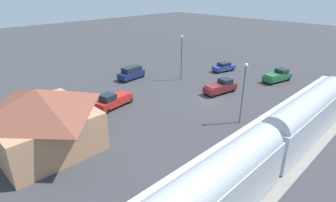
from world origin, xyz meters
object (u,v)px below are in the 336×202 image
at_px(station_building, 41,118).
at_px(suv_navy, 131,73).
at_px(light_pole_lot_center, 182,52).
at_px(pickup_red, 113,100).
at_px(pickup_maroon, 221,87).
at_px(light_pole_near_platform, 244,86).
at_px(sedan_blue, 224,67).
at_px(pedestrian_on_platform, 292,105).
at_px(pickup_green, 278,76).
at_px(passenger_train, 206,197).

height_order(station_building, suv_navy, station_building).
relative_size(suv_navy, light_pole_lot_center, 0.66).
bearing_deg(suv_navy, pickup_red, 130.49).
relative_size(pickup_maroon, light_pole_near_platform, 0.77).
bearing_deg(light_pole_near_platform, sedan_blue, -50.48).
relative_size(pickup_red, light_pole_lot_center, 0.73).
height_order(pedestrian_on_platform, light_pole_lot_center, light_pole_lot_center).
relative_size(pickup_red, pickup_green, 0.99).
distance_m(suv_navy, light_pole_lot_center, 9.51).
bearing_deg(light_pole_near_platform, passenger_train, 113.50).
xyz_separation_m(pickup_maroon, light_pole_lot_center, (8.64, -0.48, 3.83)).
bearing_deg(passenger_train, station_building, 10.14).
xyz_separation_m(pickup_green, light_pole_lot_center, (12.38, 10.99, 3.83)).
distance_m(pickup_green, pickup_maroon, 12.06).
height_order(passenger_train, light_pole_near_platform, light_pole_near_platform).
distance_m(pickup_red, pickup_maroon, 16.36).
bearing_deg(suv_navy, passenger_train, 150.30).
xyz_separation_m(passenger_train, station_building, (18.00, 3.22, 0.44)).
xyz_separation_m(passenger_train, light_pole_near_platform, (6.80, -15.63, 1.82)).
distance_m(station_building, pedestrian_on_platform, 29.53).
height_order(pedestrian_on_platform, light_pole_near_platform, light_pole_near_platform).
bearing_deg(suv_navy, light_pole_near_platform, 177.31).
bearing_deg(pickup_green, passenger_train, 107.25).
bearing_deg(pedestrian_on_platform, light_pole_lot_center, -0.82).
bearing_deg(suv_navy, light_pole_lot_center, -137.37).
xyz_separation_m(suv_navy, pickup_maroon, (-15.08, -5.45, -0.12)).
distance_m(sedan_blue, suv_navy, 17.85).
height_order(passenger_train, pickup_red, passenger_train).
xyz_separation_m(sedan_blue, pickup_red, (0.88, 24.78, 0.15)).
distance_m(station_building, light_pole_lot_center, 26.33).
height_order(sedan_blue, light_pole_near_platform, light_pole_near_platform).
distance_m(light_pole_near_platform, light_pole_lot_center, 17.48).
distance_m(pedestrian_on_platform, pickup_red, 23.38).
height_order(sedan_blue, pickup_maroon, pickup_maroon).
bearing_deg(light_pole_lot_center, sedan_blue, -103.58).
distance_m(pickup_red, light_pole_lot_center, 15.71).
xyz_separation_m(passenger_train, pickup_red, (21.38, -7.45, -1.83)).
distance_m(pickup_maroon, light_pole_near_platform, 10.50).
height_order(passenger_train, sedan_blue, passenger_train).
relative_size(passenger_train, light_pole_lot_center, 6.52).
height_order(station_building, pickup_maroon, station_building).
height_order(sedan_blue, pickup_green, pickup_green).
bearing_deg(light_pole_lot_center, passenger_train, 135.25).
bearing_deg(light_pole_near_platform, pickup_green, -78.56).
bearing_deg(sedan_blue, station_building, 94.03).
xyz_separation_m(passenger_train, sedan_blue, (20.49, -32.24, -1.98)).
height_order(station_building, light_pole_near_platform, light_pole_near_platform).
bearing_deg(pickup_red, station_building, 107.55).
height_order(suv_navy, light_pole_lot_center, light_pole_lot_center).
relative_size(passenger_train, pickup_red, 8.94).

